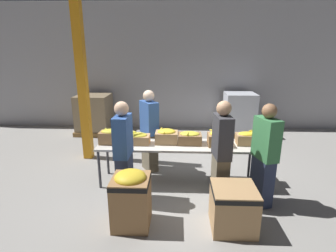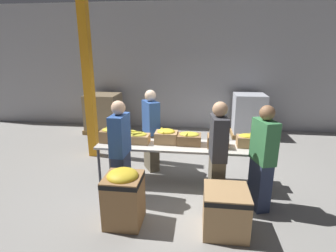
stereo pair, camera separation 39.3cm
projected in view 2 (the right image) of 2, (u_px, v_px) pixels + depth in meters
The scene contains 18 objects.
ground_plane at pixel (177, 182), 5.24m from camera, with size 30.00×30.00×0.00m, color gray.
wall_back at pixel (188, 68), 8.44m from camera, with size 16.00×0.08×4.00m.
sorting_table at pixel (177, 147), 5.03m from camera, with size 3.07×0.71×0.80m.
banana_box_0 at pixel (112, 135), 5.14m from camera, with size 0.43×0.29×0.29m.
banana_box_1 at pixel (138, 137), 5.09m from camera, with size 0.45×0.30×0.24m.
banana_box_2 at pixel (166, 136), 5.08m from camera, with size 0.43×0.36×0.28m.
banana_box_3 at pixel (189, 138), 5.01m from camera, with size 0.45×0.33×0.25m.
banana_box_4 at pixel (218, 139), 4.88m from camera, with size 0.38×0.34×0.30m.
banana_box_5 at pixel (248, 140), 4.88m from camera, with size 0.40×0.28×0.27m.
volunteer_0 at pixel (151, 131), 5.60m from camera, with size 0.45×0.52×1.76m.
volunteer_1 at pixel (262, 159), 4.16m from camera, with size 0.36×0.51×1.74m.
volunteer_2 at pixel (121, 152), 4.45m from camera, with size 0.25×0.48×1.76m.
volunteer_3 at pixel (217, 156), 4.26m from camera, with size 0.28×0.50×1.78m.
donation_bin_0 at pixel (124, 195), 3.89m from camera, with size 0.54×0.54×0.88m.
donation_bin_1 at pixel (225, 209), 3.74m from camera, with size 0.63×0.63×0.65m.
support_pillar at pixel (88, 74), 6.05m from camera, with size 0.20×0.20×4.00m.
pallet_stack_0 at pixel (104, 113), 8.42m from camera, with size 1.07×1.07×1.21m.
pallet_stack_1 at pixel (248, 116), 7.94m from camera, with size 0.98×0.98×1.29m.
Camera 2 is at (0.40, -4.71, 2.53)m, focal length 28.00 mm.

